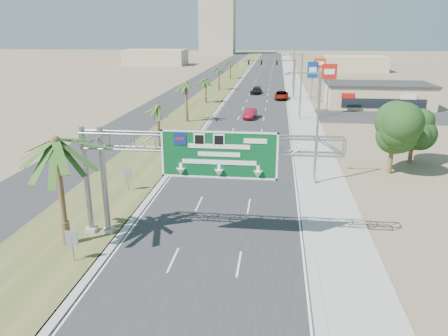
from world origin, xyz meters
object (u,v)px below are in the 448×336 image
car_right_lane (282,95)px  car_far (256,91)px  palm_near (55,141)px  sign_gantry (195,151)px  pole_sign_red_far (320,67)px  pole_sign_red_near (329,74)px  pole_sign_blue (313,72)px  signal_mast (284,75)px  car_mid_lane (250,114)px  car_left_lane (185,154)px  store_building (377,96)px

car_right_lane → car_far: bearing=127.6°
car_right_lane → palm_near: bearing=-101.4°
palm_near → car_far: (8.58, 72.19, -6.22)m
sign_gantry → palm_near: (-8.14, -1.93, 0.87)m
palm_near → pole_sign_red_far: bearing=71.2°
pole_sign_red_near → pole_sign_blue: bearing=97.5°
signal_mast → car_mid_lane: 20.95m
sign_gantry → pole_sign_red_near: size_ratio=2.00×
car_mid_lane → pole_sign_blue: (10.67, 17.49, 5.08)m
pole_sign_blue → pole_sign_red_near: bearing=-82.5°
car_left_lane → pole_sign_blue: 45.22m
car_far → pole_sign_blue: 16.16m
car_left_lane → car_mid_lane: size_ratio=1.03×
car_mid_lane → car_right_lane: bearing=82.0°
car_right_lane → pole_sign_red_near: (7.28, -15.91, 5.73)m
pole_sign_red_near → car_left_lane: bearing=-121.0°
car_left_lane → car_right_lane: size_ratio=0.81×
car_left_lane → pole_sign_red_near: pole_sign_red_near is taller
store_building → pole_sign_red_near: (-9.86, -9.05, 4.53)m
palm_near → pole_sign_red_near: size_ratio=1.00×
palm_near → pole_sign_red_near: bearing=66.4°
store_building → pole_sign_red_far: pole_sign_red_far is taller
car_left_lane → pole_sign_blue: bearing=74.4°
sign_gantry → car_left_lane: (-4.44, 17.70, -5.26)m
signal_mast → car_mid_lane: (-5.36, -19.84, -4.10)m
pole_sign_red_far → car_left_lane: bearing=-112.3°
store_building → pole_sign_red_near: pole_sign_red_near is taller
palm_near → store_building: bearing=61.7°
signal_mast → sign_gantry: bearing=-95.7°
pole_sign_blue → pole_sign_red_far: size_ratio=0.92×
sign_gantry → pole_sign_blue: (11.54, 59.70, -0.23)m
pole_sign_red_far → palm_near: bearing=-108.8°
car_left_lane → car_right_lane: car_right_lane is taller
store_building → pole_sign_blue: pole_sign_blue is taller
pole_sign_blue → car_right_lane: bearing=150.1°
signal_mast → car_far: bearing=125.2°
store_building → car_far: bearing=147.9°
sign_gantry → palm_near: 8.41m
sign_gantry → store_building: (23.06, 56.07, -4.06)m
car_left_lane → pole_sign_red_far: (17.29, 42.19, 5.91)m
car_mid_lane → pole_sign_red_near: pole_sign_red_near is taller
store_building → car_far: (-22.62, 14.19, -1.29)m
pole_sign_red_far → store_building: bearing=-20.5°
store_building → car_mid_lane: (-22.19, -13.87, -1.25)m
store_building → pole_sign_blue: (-11.52, 3.62, 3.83)m
signal_mast → pole_sign_red_near: size_ratio=1.23×
store_building → car_right_lane: store_building is taller
pole_sign_blue → car_left_lane: bearing=-110.8°
signal_mast → pole_sign_red_near: bearing=-65.1°
car_left_lane → car_right_lane: bearing=82.3°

